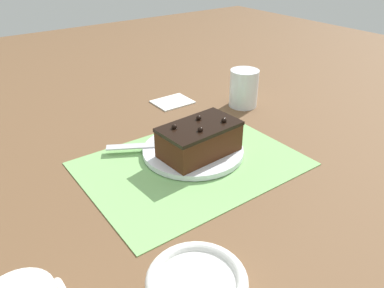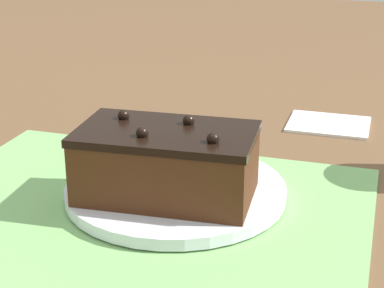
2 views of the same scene
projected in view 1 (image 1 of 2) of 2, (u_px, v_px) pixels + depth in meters
name	position (u px, v px, depth m)	size (l,w,h in m)	color
ground_plane	(192.00, 164.00, 0.83)	(3.00, 3.00, 0.00)	brown
placemat_woven	(192.00, 163.00, 0.82)	(0.46, 0.34, 0.00)	#7AB266
cake_plate	(193.00, 150.00, 0.86)	(0.23, 0.23, 0.01)	white
chocolate_cake	(199.00, 139.00, 0.82)	(0.18, 0.11, 0.08)	#472614
serving_knife	(166.00, 143.00, 0.87)	(0.19, 0.12, 0.01)	black
drinking_glass	(244.00, 88.00, 1.08)	(0.08, 0.08, 0.11)	white
folded_napkin	(173.00, 101.00, 1.13)	(0.11, 0.09, 0.01)	white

